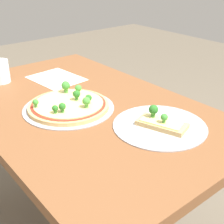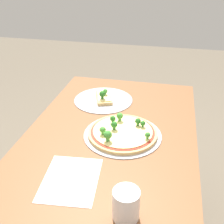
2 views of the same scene
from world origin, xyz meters
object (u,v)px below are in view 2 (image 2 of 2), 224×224
Objects in this scene: pizza_tray_slice at (103,98)px; drinking_cup at (126,205)px; dining_table at (110,154)px; pizza_tray_whole at (122,132)px.

pizza_tray_slice is 0.77m from drinking_cup.
dining_table is 0.47m from drinking_cup.
drinking_cup reaches higher than dining_table.
drinking_cup is (0.42, 0.14, 0.16)m from dining_table.
pizza_tray_whole is at bearing 93.26° from dining_table.
pizza_tray_whole is 3.36× the size of drinking_cup.
pizza_tray_slice is (-0.31, -0.11, 0.12)m from dining_table.
drinking_cup reaches higher than pizza_tray_whole.
drinking_cup is at bearing 18.51° from dining_table.
pizza_tray_slice is at bearing -160.93° from dining_table.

